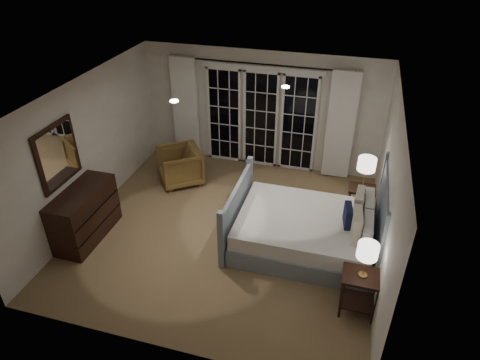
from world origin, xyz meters
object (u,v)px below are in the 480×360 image
(armchair, at_px, (180,166))
(dresser, at_px, (85,214))
(nightstand_right, at_px, (361,198))
(lamp_right, at_px, (367,164))
(bed, at_px, (308,230))
(nightstand_left, at_px, (360,288))
(lamp_left, at_px, (368,251))

(armchair, height_order, dresser, dresser)
(nightstand_right, distance_m, lamp_right, 0.69)
(bed, height_order, armchair, bed)
(nightstand_right, xyz_separation_m, lamp_right, (0.00, -0.00, 0.69))
(bed, height_order, nightstand_left, bed)
(nightstand_left, distance_m, dresser, 4.53)
(nightstand_right, bearing_deg, bed, -125.55)
(nightstand_left, xyz_separation_m, lamp_left, (0.00, 0.00, 0.65))
(bed, xyz_separation_m, lamp_right, (0.79, 1.10, 0.75))
(nightstand_right, xyz_separation_m, dresser, (-4.43, -1.86, 0.06))
(nightstand_left, bearing_deg, bed, 126.15)
(nightstand_right, height_order, lamp_right, lamp_right)
(bed, height_order, nightstand_right, bed)
(bed, xyz_separation_m, lamp_left, (0.87, -1.19, 0.76))
(nightstand_left, relative_size, lamp_right, 1.13)
(bed, distance_m, armchair, 3.09)
(nightstand_left, relative_size, dresser, 0.52)
(lamp_right, xyz_separation_m, dresser, (-4.43, -1.86, -0.63))
(lamp_right, distance_m, dresser, 4.85)
(nightstand_right, relative_size, dresser, 0.47)
(lamp_left, relative_size, armchair, 0.64)
(lamp_right, bearing_deg, nightstand_left, -88.04)
(nightstand_left, relative_size, armchair, 0.83)
(armchair, bearing_deg, nightstand_right, 50.66)
(lamp_left, bearing_deg, armchair, 145.63)
(nightstand_left, height_order, dresser, dresser)
(armchair, bearing_deg, lamp_right, 50.66)
(bed, xyz_separation_m, armchair, (-2.80, 1.32, 0.03))
(lamp_left, xyz_separation_m, dresser, (-4.51, 0.43, -0.64))
(bed, bearing_deg, armchair, 154.74)
(nightstand_left, bearing_deg, dresser, 174.54)
(nightstand_left, xyz_separation_m, nightstand_right, (-0.08, 2.29, -0.05))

